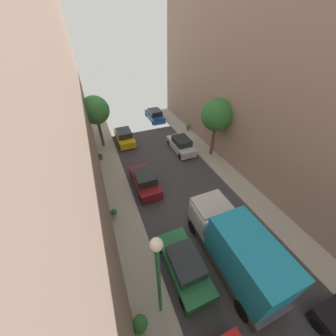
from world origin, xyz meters
name	(u,v)px	position (x,y,z in m)	size (l,w,h in m)	color
ground	(206,228)	(0.00, 0.00, 0.00)	(32.00, 32.00, 0.00)	#38383D
sidewalk_left	(136,254)	(-5.00, 0.00, 0.07)	(2.00, 44.00, 0.15)	#A8A399
sidewalk_right	(262,207)	(5.00, 0.00, 0.07)	(2.00, 44.00, 0.15)	#A8A399
parked_car_left_3	(184,265)	(-2.70, -1.96, 0.72)	(1.78, 4.20, 1.57)	#1E6638
parked_car_left_4	(145,180)	(-2.70, 5.67, 0.72)	(1.78, 4.20, 1.57)	maroon
parked_car_left_5	(124,137)	(-2.70, 14.01, 0.72)	(1.78, 4.20, 1.57)	gold
parked_car_right_1	(181,145)	(2.70, 9.85, 0.72)	(1.78, 4.20, 1.57)	silver
parked_car_right_2	(155,115)	(2.70, 18.67, 0.72)	(1.78, 4.20, 1.57)	#194799
delivery_truck	(236,248)	(0.00, -2.64, 1.79)	(2.26, 6.60, 3.38)	#4C4C51
street_tree_1	(217,115)	(5.27, 7.77, 4.47)	(3.00, 3.00, 5.85)	brown
street_tree_2	(95,110)	(-5.19, 13.96, 4.27)	(2.86, 2.86, 5.58)	brown
potted_plant_0	(188,127)	(5.54, 13.73, 0.65)	(0.55, 0.55, 0.87)	slate
potted_plant_1	(100,156)	(-5.80, 11.17, 0.51)	(0.38, 0.38, 0.67)	slate
potted_plant_3	(140,324)	(-5.71, -3.56, 0.68)	(0.70, 0.70, 0.95)	slate
potted_plant_4	(114,213)	(-5.74, 3.25, 0.61)	(0.45, 0.45, 0.81)	#B2A899
lamp_post	(158,273)	(-4.60, -3.23, 4.14)	(0.44, 0.44, 6.16)	#26723F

